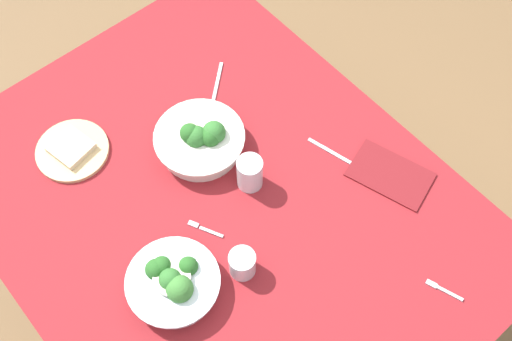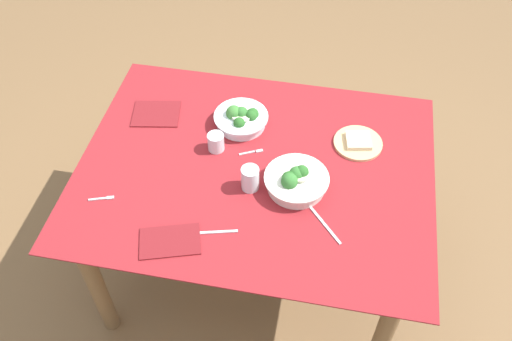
# 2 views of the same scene
# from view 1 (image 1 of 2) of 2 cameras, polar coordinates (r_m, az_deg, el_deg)

# --- Properties ---
(ground_plane) EXTENTS (6.00, 6.00, 0.00)m
(ground_plane) POSITION_cam_1_polar(r_m,az_deg,el_deg) (2.34, -2.29, -10.92)
(ground_plane) COLOR brown
(dining_table) EXTENTS (1.40, 1.08, 0.72)m
(dining_table) POSITION_cam_1_polar(r_m,az_deg,el_deg) (1.77, -2.99, -4.43)
(dining_table) COLOR maroon
(dining_table) RESTS_ON ground_plane
(broccoli_bowl_far) EXTENTS (0.23, 0.23, 0.09)m
(broccoli_bowl_far) POSITION_cam_1_polar(r_m,az_deg,el_deg) (1.57, -7.39, -9.86)
(broccoli_bowl_far) COLOR white
(broccoli_bowl_far) RESTS_ON dining_table
(broccoli_bowl_near) EXTENTS (0.25, 0.25, 0.10)m
(broccoli_bowl_near) POSITION_cam_1_polar(r_m,az_deg,el_deg) (1.74, -4.97, 2.73)
(broccoli_bowl_near) COLOR silver
(broccoli_bowl_near) RESTS_ON dining_table
(bread_side_plate) EXTENTS (0.20, 0.20, 0.03)m
(bread_side_plate) POSITION_cam_1_polar(r_m,az_deg,el_deg) (1.82, -16.08, 1.79)
(bread_side_plate) COLOR #D6B27A
(bread_side_plate) RESTS_ON dining_table
(water_glass_center) EXTENTS (0.07, 0.07, 0.10)m
(water_glass_center) POSITION_cam_1_polar(r_m,az_deg,el_deg) (1.66, -0.51, -0.28)
(water_glass_center) COLOR silver
(water_glass_center) RESTS_ON dining_table
(water_glass_side) EXTENTS (0.07, 0.07, 0.08)m
(water_glass_side) POSITION_cam_1_polar(r_m,az_deg,el_deg) (1.57, -1.23, -8.29)
(water_glass_side) COLOR silver
(water_glass_side) RESTS_ON dining_table
(fork_by_far_bowl) EXTENTS (0.09, 0.04, 0.00)m
(fork_by_far_bowl) POSITION_cam_1_polar(r_m,az_deg,el_deg) (1.65, 16.29, -10.15)
(fork_by_far_bowl) COLOR #B7B7BC
(fork_by_far_bowl) RESTS_ON dining_table
(fork_by_near_bowl) EXTENTS (0.09, 0.05, 0.00)m
(fork_by_near_bowl) POSITION_cam_1_polar(r_m,az_deg,el_deg) (1.65, -4.62, -5.25)
(fork_by_near_bowl) COLOR #B7B7BC
(fork_by_near_bowl) RESTS_ON dining_table
(table_knife_left) EXTENTS (0.18, 0.06, 0.00)m
(table_knife_left) POSITION_cam_1_polar(r_m,az_deg,el_deg) (1.76, 7.19, 1.38)
(table_knife_left) COLOR #B7B7BC
(table_knife_left) RESTS_ON dining_table
(table_knife_right) EXTENTS (0.13, 0.15, 0.00)m
(table_knife_right) POSITION_cam_1_polar(r_m,az_deg,el_deg) (1.88, -3.59, 7.34)
(table_knife_right) COLOR #B7B7BC
(table_knife_right) RESTS_ON dining_table
(napkin_folded_lower) EXTENTS (0.24, 0.19, 0.01)m
(napkin_folded_lower) POSITION_cam_1_polar(r_m,az_deg,el_deg) (1.75, 11.88, -0.37)
(napkin_folded_lower) COLOR maroon
(napkin_folded_lower) RESTS_ON dining_table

